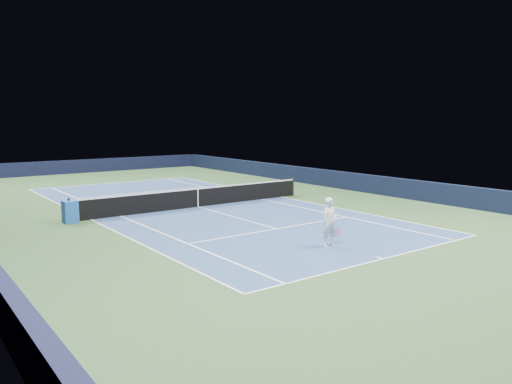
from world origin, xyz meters
TOP-DOWN VIEW (x-y plane):
  - ground at (0.00, 0.00)m, footprint 40.00×40.00m
  - wall_far at (0.00, 19.82)m, footprint 22.00×0.35m
  - wall_right at (10.82, 0.00)m, footprint 0.35×40.00m
  - court_surface at (0.00, 0.00)m, footprint 10.97×23.77m
  - baseline_far at (0.00, 11.88)m, footprint 10.97×0.08m
  - baseline_near at (0.00, -11.88)m, footprint 10.97×0.08m
  - sideline_doubles_right at (5.49, 0.00)m, footprint 0.08×23.77m
  - sideline_doubles_left at (-5.49, 0.00)m, footprint 0.08×23.77m
  - sideline_singles_right at (4.12, 0.00)m, footprint 0.08×23.77m
  - sideline_singles_left at (-4.12, 0.00)m, footprint 0.08×23.77m
  - service_line_far at (0.00, 6.40)m, footprint 8.23×0.08m
  - service_line_near at (0.00, -6.40)m, footprint 8.23×0.08m
  - center_service_line at (0.00, 0.00)m, footprint 0.08×12.80m
  - center_mark_far at (0.00, 11.73)m, footprint 0.08×0.30m
  - center_mark_near at (0.00, -11.73)m, footprint 0.08×0.30m
  - tennis_net at (0.00, 0.00)m, footprint 12.90×0.10m
  - sponsor_cube at (-6.40, -0.11)m, footprint 0.61×0.56m
  - tennis_player at (-0.26, -9.70)m, footprint 0.80×1.26m

SIDE VIEW (x-z plane):
  - ground at x=0.00m, z-range 0.00..0.00m
  - court_surface at x=0.00m, z-range 0.00..0.01m
  - baseline_far at x=0.00m, z-range 0.01..0.01m
  - baseline_near at x=0.00m, z-range 0.01..0.01m
  - sideline_doubles_right at x=5.49m, z-range 0.01..0.01m
  - sideline_doubles_left at x=-5.49m, z-range 0.01..0.01m
  - sideline_singles_right at x=4.12m, z-range 0.01..0.01m
  - sideline_singles_left at x=-4.12m, z-range 0.01..0.01m
  - service_line_far at x=0.00m, z-range 0.01..0.01m
  - service_line_near at x=0.00m, z-range 0.01..0.01m
  - center_service_line at x=0.00m, z-range 0.01..0.01m
  - center_mark_far at x=0.00m, z-range 0.01..0.01m
  - center_mark_near at x=0.00m, z-range 0.01..0.01m
  - sponsor_cube at x=-6.40m, z-range 0.00..0.96m
  - tennis_net at x=0.00m, z-range -0.03..1.04m
  - wall_far at x=0.00m, z-range 0.00..1.10m
  - wall_right at x=10.82m, z-range 0.00..1.10m
  - tennis_player at x=-0.26m, z-range -0.09..1.83m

